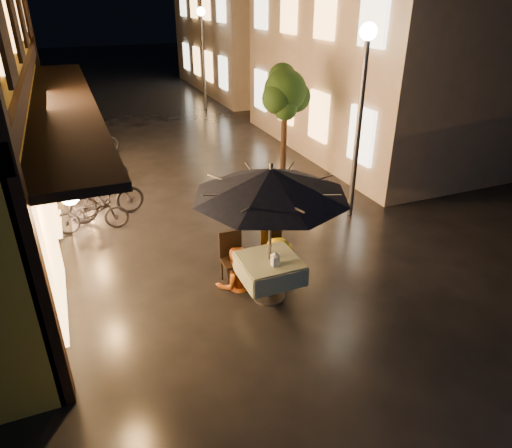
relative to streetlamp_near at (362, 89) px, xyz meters
name	(u,v)px	position (x,y,z in m)	size (l,w,h in m)	color
ground	(269,285)	(-3.00, -2.00, -2.92)	(90.00, 90.00, 0.00)	black
east_building_near	(402,39)	(4.49, 4.50, 0.49)	(7.30, 9.30, 6.80)	#BFAD9A
east_building_far	(262,16)	(4.49, 16.00, 0.74)	(7.30, 10.30, 7.30)	#BFAD9A
street_tree	(285,94)	(-0.59, 2.51, -0.50)	(1.43, 1.20, 3.15)	black
streetlamp_near	(362,89)	(0.00, 0.00, 0.00)	(0.36, 0.36, 4.23)	#59595E
streetlamp_far	(202,41)	(0.00, 12.00, 0.00)	(0.36, 0.36, 4.23)	#59595E
cafe_table	(269,269)	(-3.15, -2.34, -2.33)	(0.99, 0.99, 0.78)	#59595E
patio_umbrella	(271,182)	(-3.15, -2.34, -0.77)	(2.51, 2.51, 2.46)	#59595E
cafe_chair_left	(232,255)	(-3.55, -1.61, -2.38)	(0.42, 0.42, 0.97)	black
cafe_chair_right	(273,247)	(-2.75, -1.61, -2.38)	(0.42, 0.42, 0.97)	black
table_lantern	(275,258)	(-3.15, -2.56, -2.00)	(0.16, 0.16, 0.25)	white
person_orange	(235,249)	(-3.56, -1.78, -2.17)	(0.73, 0.57, 1.50)	#BE5919
person_yellow	(278,240)	(-2.73, -1.80, -2.15)	(0.99, 0.57, 1.53)	yellow
bicycle_0	(91,214)	(-5.75, 1.43, -2.51)	(0.55, 1.57, 0.82)	black
bicycle_1	(106,197)	(-5.37, 1.95, -2.39)	(0.50, 1.77, 1.06)	black
bicycle_2	(85,178)	(-5.72, 3.68, -2.48)	(0.57, 1.65, 0.87)	black
bicycle_3	(101,172)	(-5.30, 3.98, -2.47)	(0.42, 1.49, 0.90)	black
bicycle_4	(78,162)	(-5.83, 4.91, -2.42)	(0.66, 1.91, 1.00)	black
bicycle_5	(95,142)	(-5.22, 6.91, -2.46)	(0.43, 1.51, 0.91)	black
bicycle_6	(73,134)	(-5.81, 8.00, -2.42)	(0.67, 1.91, 1.00)	black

